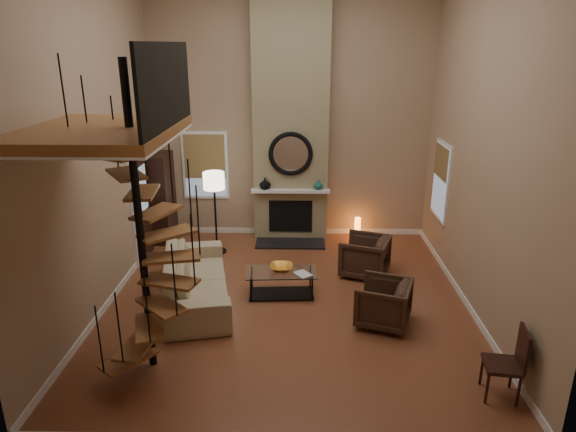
{
  "coord_description": "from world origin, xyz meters",
  "views": [
    {
      "loc": [
        0.18,
        -7.62,
        4.16
      ],
      "look_at": [
        0.0,
        0.4,
        1.4
      ],
      "focal_mm": 31.33,
      "sensor_mm": 36.0,
      "label": 1
    }
  ],
  "objects_px": {
    "sofa": "(195,278)",
    "floor_lamp": "(214,187)",
    "accent_lamp": "(357,228)",
    "coffee_table": "(281,280)",
    "armchair_near": "(369,257)",
    "side_chair": "(511,360)",
    "hutch": "(162,198)",
    "armchair_far": "(388,304)"
  },
  "relations": [
    {
      "from": "sofa",
      "to": "floor_lamp",
      "type": "height_order",
      "value": "floor_lamp"
    },
    {
      "from": "accent_lamp",
      "to": "coffee_table",
      "type": "bearing_deg",
      "value": -120.65
    },
    {
      "from": "sofa",
      "to": "armchair_near",
      "type": "distance_m",
      "value": 3.25
    },
    {
      "from": "floor_lamp",
      "to": "side_chair",
      "type": "xyz_separation_m",
      "value": [
        4.3,
        -4.48,
        -0.89
      ]
    },
    {
      "from": "sofa",
      "to": "side_chair",
      "type": "height_order",
      "value": "side_chair"
    },
    {
      "from": "armchair_near",
      "to": "coffee_table",
      "type": "distance_m",
      "value": 1.84
    },
    {
      "from": "sofa",
      "to": "accent_lamp",
      "type": "relative_size",
      "value": 5.36
    },
    {
      "from": "armchair_near",
      "to": "floor_lamp",
      "type": "distance_m",
      "value": 3.38
    },
    {
      "from": "hutch",
      "to": "side_chair",
      "type": "bearing_deg",
      "value": -42.99
    },
    {
      "from": "coffee_table",
      "to": "side_chair",
      "type": "bearing_deg",
      "value": -42.04
    },
    {
      "from": "armchair_near",
      "to": "side_chair",
      "type": "distance_m",
      "value": 3.69
    },
    {
      "from": "sofa",
      "to": "floor_lamp",
      "type": "xyz_separation_m",
      "value": [
        0.04,
        2.06,
        1.02
      ]
    },
    {
      "from": "sofa",
      "to": "armchair_far",
      "type": "height_order",
      "value": "sofa"
    },
    {
      "from": "accent_lamp",
      "to": "side_chair",
      "type": "bearing_deg",
      "value": -76.52
    },
    {
      "from": "armchair_near",
      "to": "armchair_far",
      "type": "height_order",
      "value": "armchair_near"
    },
    {
      "from": "coffee_table",
      "to": "armchair_far",
      "type": "bearing_deg",
      "value": -28.83
    },
    {
      "from": "hutch",
      "to": "side_chair",
      "type": "height_order",
      "value": "hutch"
    },
    {
      "from": "armchair_near",
      "to": "floor_lamp",
      "type": "relative_size",
      "value": 0.49
    },
    {
      "from": "armchair_near",
      "to": "floor_lamp",
      "type": "bearing_deg",
      "value": -88.53
    },
    {
      "from": "floor_lamp",
      "to": "hutch",
      "type": "bearing_deg",
      "value": 150.64
    },
    {
      "from": "armchair_far",
      "to": "accent_lamp",
      "type": "height_order",
      "value": "armchair_far"
    },
    {
      "from": "coffee_table",
      "to": "floor_lamp",
      "type": "relative_size",
      "value": 0.71
    },
    {
      "from": "coffee_table",
      "to": "floor_lamp",
      "type": "xyz_separation_m",
      "value": [
        -1.42,
        1.89,
        1.13
      ]
    },
    {
      "from": "armchair_far",
      "to": "accent_lamp",
      "type": "bearing_deg",
      "value": -159.5
    },
    {
      "from": "sofa",
      "to": "floor_lamp",
      "type": "distance_m",
      "value": 2.3
    },
    {
      "from": "sofa",
      "to": "side_chair",
      "type": "relative_size",
      "value": 2.77
    },
    {
      "from": "floor_lamp",
      "to": "coffee_table",
      "type": "bearing_deg",
      "value": -53.04
    },
    {
      "from": "sofa",
      "to": "armchair_far",
      "type": "bearing_deg",
      "value": -115.39
    },
    {
      "from": "armchair_far",
      "to": "floor_lamp",
      "type": "height_order",
      "value": "floor_lamp"
    },
    {
      "from": "hutch",
      "to": "armchair_near",
      "type": "bearing_deg",
      "value": -21.93
    },
    {
      "from": "hutch",
      "to": "accent_lamp",
      "type": "xyz_separation_m",
      "value": [
        4.31,
        0.1,
        -0.7
      ]
    },
    {
      "from": "hutch",
      "to": "armchair_near",
      "type": "relative_size",
      "value": 2.32
    },
    {
      "from": "armchair_far",
      "to": "side_chair",
      "type": "height_order",
      "value": "side_chair"
    },
    {
      "from": "sofa",
      "to": "side_chair",
      "type": "xyz_separation_m",
      "value": [
        4.33,
        -2.42,
        0.13
      ]
    },
    {
      "from": "accent_lamp",
      "to": "sofa",
      "type": "bearing_deg",
      "value": -136.74
    },
    {
      "from": "armchair_far",
      "to": "hutch",
      "type": "bearing_deg",
      "value": -109.57
    },
    {
      "from": "sofa",
      "to": "armchair_near",
      "type": "xyz_separation_m",
      "value": [
        3.08,
        1.04,
        -0.04
      ]
    },
    {
      "from": "floor_lamp",
      "to": "accent_lamp",
      "type": "bearing_deg",
      "value": 15.24
    },
    {
      "from": "floor_lamp",
      "to": "side_chair",
      "type": "relative_size",
      "value": 1.87
    },
    {
      "from": "armchair_near",
      "to": "accent_lamp",
      "type": "distance_m",
      "value": 1.85
    },
    {
      "from": "side_chair",
      "to": "hutch",
      "type": "bearing_deg",
      "value": 137.01
    },
    {
      "from": "sofa",
      "to": "coffee_table",
      "type": "height_order",
      "value": "sofa"
    }
  ]
}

